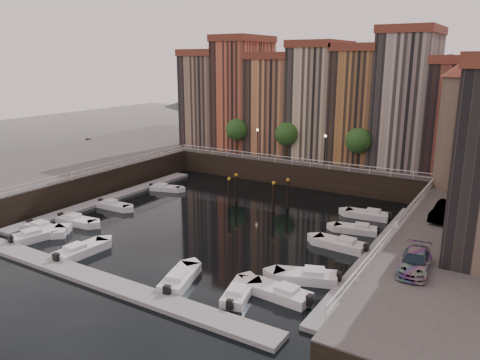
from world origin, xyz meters
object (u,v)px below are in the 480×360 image
Objects in this scene: boat_left_2 at (114,206)px; car_b at (446,212)px; boat_left_0 at (44,229)px; corner_tower at (462,122)px; mooring_pilings at (256,193)px; gangway at (416,204)px; car_a at (470,191)px; car_c at (415,263)px; boat_left_1 at (76,221)px.

boat_left_2 is 34.80m from car_b.
boat_left_0 is 37.62m from car_b.
corner_tower is 2.09× the size of mooring_pilings.
car_a is at bearing 13.64° from gangway.
car_c is (34.13, 3.13, 3.29)m from boat_left_0.
car_a reaches higher than mooring_pilings.
car_b reaches higher than boat_left_1.
corner_tower is at bearing 103.47° from car_b.
corner_tower reaches higher than boat_left_1.
boat_left_0 is 1.08× the size of boat_left_2.
mooring_pilings is at bearing -155.58° from corner_tower.
car_b is at bearing -85.77° from corner_tower.
mooring_pilings is 20.77m from car_b.
car_c is (0.70, -23.75, -6.53)m from corner_tower.
mooring_pilings is 1.49× the size of boat_left_2.
gangway is (-2.90, -4.50, -8.28)m from corner_tower.
car_b is (0.87, -11.80, -6.42)m from corner_tower.
gangway is 1.77× the size of car_b.
boat_left_1 is 40.07m from car_a.
gangway is 1.82× the size of car_c.
car_b is (34.10, 6.01, 3.43)m from boat_left_2.
car_b is at bearing 84.79° from car_c.
gangway is 1.26× the size of mooring_pilings.
corner_tower is 3.16× the size of car_a.
car_c is (33.93, -5.94, 3.32)m from boat_left_2.
gangway is 17.26m from mooring_pilings.
boat_left_1 is 33.47m from car_c.
gangway is at bearing 126.58° from car_b.
car_b reaches higher than boat_left_2.
mooring_pilings is 16.35m from boat_left_2.
boat_left_2 is at bearing 90.03° from boat_left_0.
gangway is 8.42m from car_b.
mooring_pilings is 1.41× the size of car_b.
boat_left_2 is at bearing -146.84° from mooring_pilings.
boat_left_0 is at bearing -141.21° from corner_tower.
gangway is at bearing -122.80° from corner_tower.
mooring_pilings is 19.67m from boat_left_1.
car_c reaches higher than boat_left_2.
car_c is at bearing -88.30° from corner_tower.
car_a is 0.93× the size of car_b.
boat_left_0 reaches higher than boat_left_1.
mooring_pilings is 1.51× the size of car_a.
boat_left_2 is at bearing 90.15° from boat_left_1.
boat_left_1 is 1.08× the size of boat_left_2.
car_a is at bearing 20.55° from boat_left_2.
boat_left_1 is at bearing 175.31° from car_c.
boat_left_2 is (-0.62, 5.77, -0.02)m from boat_left_1.
boat_left_1 is at bearing -151.36° from car_b.
car_b reaches higher than gangway.
car_b is at bearing -62.66° from gangway.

